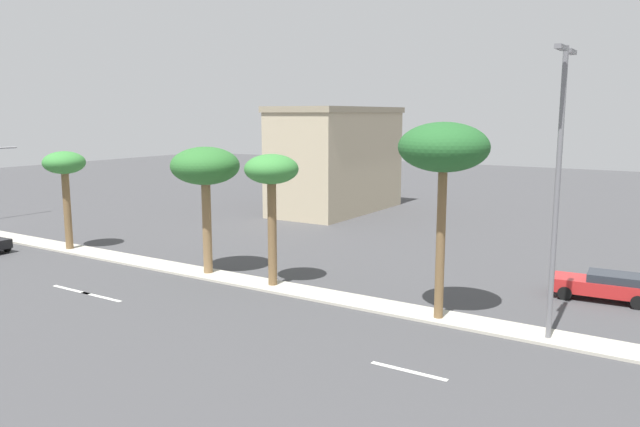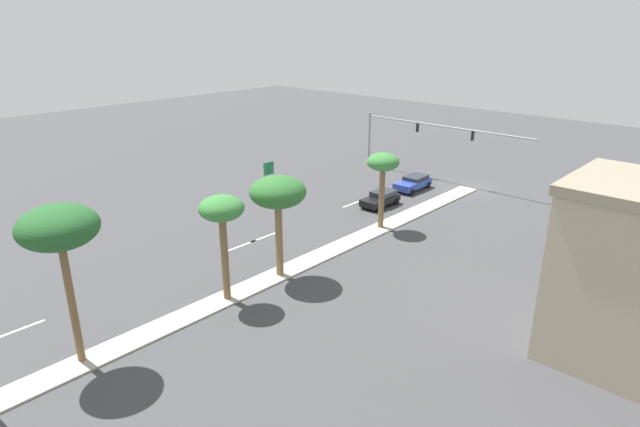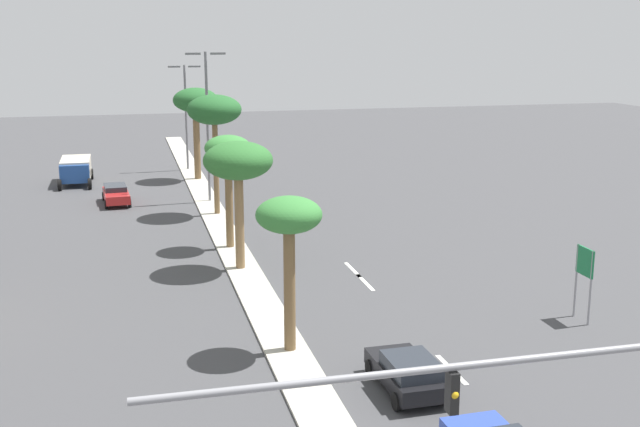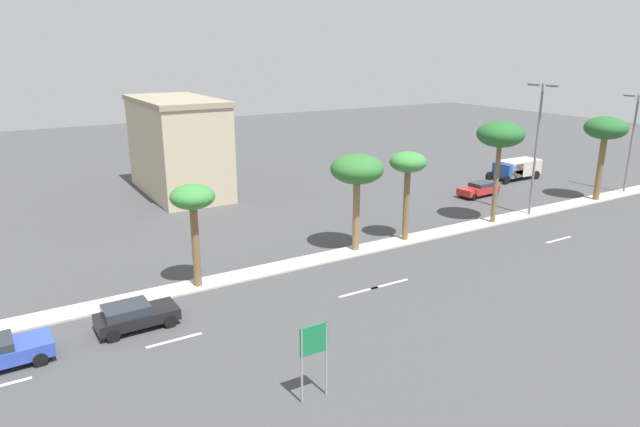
{
  "view_description": "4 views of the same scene",
  "coord_description": "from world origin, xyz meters",
  "px_view_note": "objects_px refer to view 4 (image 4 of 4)",
  "views": [
    {
      "loc": [
        24.0,
        49.09,
        8.67
      ],
      "look_at": [
        -3.74,
        31.54,
        3.31
      ],
      "focal_mm": 34.3,
      "sensor_mm": 36.0,
      "label": 1
    },
    {
      "loc": [
        -24.06,
        48.57,
        16.35
      ],
      "look_at": [
        -0.01,
        22.51,
        3.35
      ],
      "focal_mm": 29.9,
      "sensor_mm": 36.0,
      "label": 2
    },
    {
      "loc": [
        -5.93,
        -14.34,
        12.56
      ],
      "look_at": [
        3.31,
        22.67,
        3.79
      ],
      "focal_mm": 44.71,
      "sensor_mm": 36.0,
      "label": 3
    },
    {
      "loc": [
        30.69,
        5.2,
        13.91
      ],
      "look_at": [
        -2.39,
        25.02,
        2.45
      ],
      "focal_mm": 31.48,
      "sensor_mm": 36.0,
      "label": 4
    }
  ],
  "objects_px": {
    "street_lamp_front": "(537,140)",
    "box_truck": "(515,168)",
    "palm_tree_near": "(193,202)",
    "palm_tree_outboard": "(606,130)",
    "palm_tree_mid": "(408,166)",
    "directional_road_sign": "(314,347)",
    "palm_tree_front": "(500,136)",
    "commercial_building": "(178,146)",
    "palm_tree_inboard": "(357,171)",
    "sedan_black_left": "(134,315)",
    "street_lamp_left": "(633,136)",
    "sedan_red_right": "(479,189)"
  },
  "relations": [
    {
      "from": "street_lamp_front",
      "to": "box_truck",
      "type": "distance_m",
      "value": 15.07
    },
    {
      "from": "palm_tree_near",
      "to": "palm_tree_outboard",
      "type": "bearing_deg",
      "value": 89.87
    },
    {
      "from": "palm_tree_near",
      "to": "palm_tree_mid",
      "type": "height_order",
      "value": "palm_tree_mid"
    },
    {
      "from": "directional_road_sign",
      "to": "palm_tree_front",
      "type": "height_order",
      "value": "palm_tree_front"
    },
    {
      "from": "commercial_building",
      "to": "palm_tree_front",
      "type": "relative_size",
      "value": 1.66
    },
    {
      "from": "commercial_building",
      "to": "palm_tree_inboard",
      "type": "bearing_deg",
      "value": 13.38
    },
    {
      "from": "street_lamp_front",
      "to": "box_truck",
      "type": "xyz_separation_m",
      "value": [
        -10.08,
        9.89,
        -5.26
      ]
    },
    {
      "from": "palm_tree_inboard",
      "to": "palm_tree_mid",
      "type": "xyz_separation_m",
      "value": [
        0.05,
        4.42,
        -0.11
      ]
    },
    {
      "from": "palm_tree_mid",
      "to": "street_lamp_front",
      "type": "xyz_separation_m",
      "value": [
        0.3,
        13.47,
        0.77
      ]
    },
    {
      "from": "palm_tree_front",
      "to": "sedan_black_left",
      "type": "distance_m",
      "value": 30.48
    },
    {
      "from": "palm_tree_near",
      "to": "street_lamp_left",
      "type": "relative_size",
      "value": 0.66
    },
    {
      "from": "commercial_building",
      "to": "palm_tree_front",
      "type": "distance_m",
      "value": 29.97
    },
    {
      "from": "sedan_red_right",
      "to": "palm_tree_outboard",
      "type": "bearing_deg",
      "value": 50.32
    },
    {
      "from": "palm_tree_mid",
      "to": "palm_tree_outboard",
      "type": "distance_m",
      "value": 22.83
    },
    {
      "from": "sedan_black_left",
      "to": "sedan_red_right",
      "type": "distance_m",
      "value": 36.59
    },
    {
      "from": "palm_tree_front",
      "to": "sedan_red_right",
      "type": "xyz_separation_m",
      "value": [
        -6.85,
        5.57,
        -6.48
      ]
    },
    {
      "from": "directional_road_sign",
      "to": "commercial_building",
      "type": "xyz_separation_m",
      "value": [
        -36.36,
        5.91,
        2.3
      ]
    },
    {
      "from": "commercial_building",
      "to": "palm_tree_outboard",
      "type": "height_order",
      "value": "commercial_building"
    },
    {
      "from": "street_lamp_front",
      "to": "sedan_red_right",
      "type": "bearing_deg",
      "value": 170.98
    },
    {
      "from": "street_lamp_front",
      "to": "sedan_red_right",
      "type": "distance_m",
      "value": 9.0
    },
    {
      "from": "street_lamp_left",
      "to": "directional_road_sign",
      "type": "bearing_deg",
      "value": -72.73
    },
    {
      "from": "directional_road_sign",
      "to": "palm_tree_near",
      "type": "height_order",
      "value": "palm_tree_near"
    },
    {
      "from": "directional_road_sign",
      "to": "palm_tree_mid",
      "type": "bearing_deg",
      "value": 130.57
    },
    {
      "from": "directional_road_sign",
      "to": "street_lamp_front",
      "type": "relative_size",
      "value": 0.3
    },
    {
      "from": "directional_road_sign",
      "to": "sedan_red_right",
      "type": "height_order",
      "value": "directional_road_sign"
    },
    {
      "from": "directional_road_sign",
      "to": "sedan_red_right",
      "type": "distance_m",
      "value": 36.37
    },
    {
      "from": "palm_tree_inboard",
      "to": "sedan_black_left",
      "type": "height_order",
      "value": "palm_tree_inboard"
    },
    {
      "from": "palm_tree_outboard",
      "to": "palm_tree_near",
      "type": "bearing_deg",
      "value": -90.13
    },
    {
      "from": "palm_tree_mid",
      "to": "box_truck",
      "type": "bearing_deg",
      "value": 112.73
    },
    {
      "from": "sedan_red_right",
      "to": "box_truck",
      "type": "xyz_separation_m",
      "value": [
        -3.25,
        8.81,
        0.49
      ]
    },
    {
      "from": "commercial_building",
      "to": "box_truck",
      "type": "relative_size",
      "value": 2.28
    },
    {
      "from": "commercial_building",
      "to": "sedan_red_right",
      "type": "height_order",
      "value": "commercial_building"
    },
    {
      "from": "street_lamp_left",
      "to": "commercial_building",
      "type": "bearing_deg",
      "value": -121.01
    },
    {
      "from": "sedan_red_right",
      "to": "box_truck",
      "type": "distance_m",
      "value": 9.4
    },
    {
      "from": "palm_tree_outboard",
      "to": "commercial_building",
      "type": "bearing_deg",
      "value": -125.36
    },
    {
      "from": "commercial_building",
      "to": "street_lamp_left",
      "type": "relative_size",
      "value": 1.45
    },
    {
      "from": "palm_tree_outboard",
      "to": "sedan_red_right",
      "type": "xyz_separation_m",
      "value": [
        -6.85,
        -8.25,
        -5.91
      ]
    },
    {
      "from": "commercial_building",
      "to": "sedan_red_right",
      "type": "relative_size",
      "value": 3.04
    },
    {
      "from": "street_lamp_front",
      "to": "sedan_black_left",
      "type": "height_order",
      "value": "street_lamp_front"
    },
    {
      "from": "palm_tree_front",
      "to": "sedan_red_right",
      "type": "distance_m",
      "value": 10.95
    },
    {
      "from": "directional_road_sign",
      "to": "street_lamp_left",
      "type": "distance_m",
      "value": 45.94
    },
    {
      "from": "directional_road_sign",
      "to": "palm_tree_outboard",
      "type": "relative_size",
      "value": 0.43
    },
    {
      "from": "street_lamp_left",
      "to": "sedan_black_left",
      "type": "relative_size",
      "value": 2.31
    },
    {
      "from": "palm_tree_near",
      "to": "palm_tree_inboard",
      "type": "distance_m",
      "value": 11.69
    },
    {
      "from": "palm_tree_mid",
      "to": "palm_tree_outboard",
      "type": "relative_size",
      "value": 0.85
    },
    {
      "from": "directional_road_sign",
      "to": "palm_tree_outboard",
      "type": "height_order",
      "value": "palm_tree_outboard"
    },
    {
      "from": "palm_tree_inboard",
      "to": "sedan_red_right",
      "type": "height_order",
      "value": "palm_tree_inboard"
    },
    {
      "from": "palm_tree_outboard",
      "to": "directional_road_sign",
      "type": "bearing_deg",
      "value": -71.13
    },
    {
      "from": "sedan_red_right",
      "to": "box_truck",
      "type": "bearing_deg",
      "value": 110.24
    },
    {
      "from": "palm_tree_inboard",
      "to": "box_truck",
      "type": "xyz_separation_m",
      "value": [
        -9.74,
        27.78,
        -4.6
      ]
    }
  ]
}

